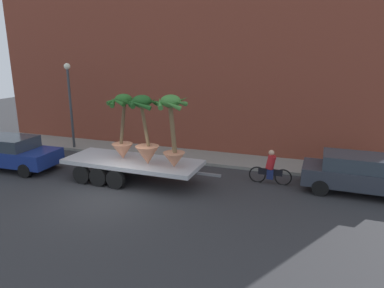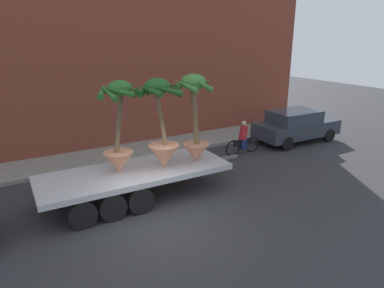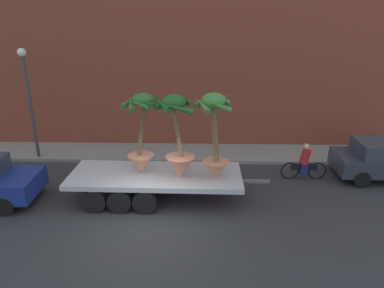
{
  "view_description": "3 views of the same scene",
  "coord_description": "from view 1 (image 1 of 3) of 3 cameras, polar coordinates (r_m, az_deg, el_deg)",
  "views": [
    {
      "loc": [
        7.3,
        -10.75,
        5.46
      ],
      "look_at": [
        2.66,
        2.17,
        1.86
      ],
      "focal_mm": 32.12,
      "sensor_mm": 36.0,
      "label": 1
    },
    {
      "loc": [
        -3.53,
        -7.84,
        5.1
      ],
      "look_at": [
        2.35,
        2.29,
        1.35
      ],
      "focal_mm": 32.01,
      "sensor_mm": 36.0,
      "label": 2
    },
    {
      "loc": [
        1.59,
        -9.07,
        6.16
      ],
      "look_at": [
        1.27,
        2.55,
        1.85
      ],
      "focal_mm": 32.02,
      "sensor_mm": 36.0,
      "label": 3
    }
  ],
  "objects": [
    {
      "name": "parked_car",
      "position": [
        15.34,
        25.73,
        -4.38
      ],
      "size": [
        4.34,
        1.98,
        1.58
      ],
      "color": "#2D333D",
      "rests_on": "ground"
    },
    {
      "name": "potted_palm_rear",
      "position": [
        13.74,
        -3.24,
        2.18
      ],
      "size": [
        1.3,
        1.33,
        2.95
      ],
      "color": "tan",
      "rests_on": "flatbed_trailer"
    },
    {
      "name": "sidewalk",
      "position": [
        19.14,
        -3.51,
        -1.67
      ],
      "size": [
        24.0,
        2.2,
        0.15
      ],
      "primitive_type": "cube",
      "color": "gray",
      "rests_on": "ground"
    },
    {
      "name": "street_lamp",
      "position": [
        20.88,
        -19.65,
        7.73
      ],
      "size": [
        0.36,
        0.36,
        4.83
      ],
      "color": "#383D42",
      "rests_on": "sidewalk"
    },
    {
      "name": "flatbed_trailer",
      "position": [
        15.45,
        -10.69,
        -3.26
      ],
      "size": [
        7.06,
        2.31,
        0.98
      ],
      "color": "#B7BABF",
      "rests_on": "ground"
    },
    {
      "name": "cyclist",
      "position": [
        15.22,
        12.9,
        -4.03
      ],
      "size": [
        1.84,
        0.34,
        1.54
      ],
      "color": "black",
      "rests_on": "ground"
    },
    {
      "name": "trailing_car",
      "position": [
        18.89,
        -27.65,
        -1.21
      ],
      "size": [
        4.48,
        2.1,
        1.58
      ],
      "color": "navy",
      "rests_on": "ground"
    },
    {
      "name": "building_facade",
      "position": [
        19.95,
        -1.75,
        12.9
      ],
      "size": [
        24.0,
        1.2,
        9.67
      ],
      "primitive_type": "cube",
      "color": "brown",
      "rests_on": "ground"
    },
    {
      "name": "potted_palm_front",
      "position": [
        14.28,
        -7.73,
        1.54
      ],
      "size": [
        1.35,
        1.38,
        2.89
      ],
      "color": "tan",
      "rests_on": "flatbed_trailer"
    },
    {
      "name": "potted_palm_middle",
      "position": [
        15.14,
        -11.35,
        2.63
      ],
      "size": [
        1.57,
        1.52,
        2.86
      ],
      "color": "tan",
      "rests_on": "flatbed_trailer"
    },
    {
      "name": "ground_plane",
      "position": [
        14.1,
        -13.41,
        -8.51
      ],
      "size": [
        60.0,
        60.0,
        0.0
      ],
      "primitive_type": "plane",
      "color": "#2D2D30"
    }
  ]
}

